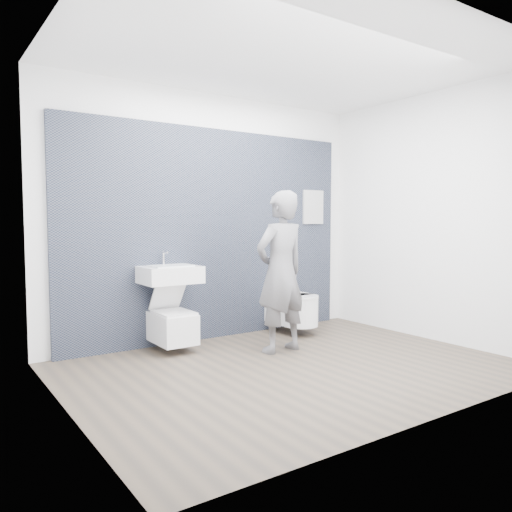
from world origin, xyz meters
TOP-DOWN VIEW (x-y plane):
  - ground at (0.00, 0.00)m, footprint 4.00×4.00m
  - room_shell at (0.00, 0.00)m, footprint 4.00×4.00m
  - tile_wall at (0.00, 1.47)m, footprint 3.60×0.06m
  - washbasin at (-0.66, 1.22)m, footprint 0.59×0.44m
  - toilet_square at (-0.66, 1.18)m, footprint 0.37×0.53m
  - toilet_rounded at (0.90, 1.10)m, footprint 0.40×0.68m
  - info_placard at (1.47, 1.43)m, footprint 0.33×0.03m
  - visitor at (0.25, 0.52)m, footprint 0.63×0.44m

SIDE VIEW (x-z plane):
  - ground at x=0.00m, z-range 0.00..0.00m
  - tile_wall at x=0.00m, z-range -1.20..1.20m
  - info_placard at x=1.47m, z-range -0.22..0.22m
  - toilet_square at x=-0.66m, z-range -0.06..0.59m
  - toilet_rounded at x=0.90m, z-range 0.11..0.48m
  - washbasin at x=-0.66m, z-range 0.58..1.02m
  - visitor at x=0.25m, z-range 0.00..1.66m
  - room_shell at x=0.00m, z-range -0.26..3.74m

